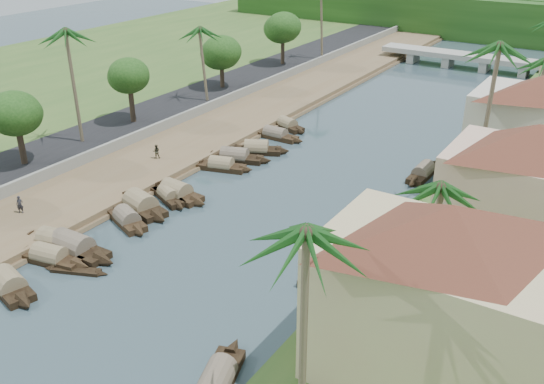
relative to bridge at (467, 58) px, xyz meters
The scene contains 39 objects.
ground 72.02m from the bridge, 90.00° to the right, with size 220.00×220.00×0.00m, color #34474F.
left_bank 54.42m from the bridge, 107.10° to the right, with size 10.00×180.00×0.80m, color brown.
right_bank 55.37m from the bridge, 69.93° to the right, with size 16.00×180.00×1.20m, color #315421.
road 57.49m from the bridge, 115.23° to the right, with size 8.00×180.00×1.40m, color black.
retaining_wall 55.79m from the bridge, 111.23° to the right, with size 0.40×180.00×1.10m, color gray.
treeline 28.09m from the bridge, 90.00° to the left, with size 120.00×14.00×8.00m.
bridge is the anchor object (origin of this frame).
building_near 76.54m from the bridge, 75.61° to the right, with size 14.85×14.85×10.20m.
building_mid 61.51m from the bridge, 70.98° to the right, with size 14.11×14.11×9.70m.
sampan_1 80.34m from the bridge, 96.22° to the right, with size 7.37×3.45×2.15m.
sampan_2 76.46m from the bridge, 96.94° to the right, with size 7.37×2.67×1.95m.
sampan_3 74.55m from the bridge, 96.88° to the right, with size 8.88×2.11×2.37m.
sampan_4 74.92m from the bridge, 98.07° to the right, with size 8.02×3.35×2.23m.
sampan_5 66.66m from the bridge, 98.18° to the right, with size 8.04×3.98×2.46m.
sampan_6 69.04m from the bridge, 97.19° to the right, with size 6.50×3.82×1.96m.
sampan_7 63.78m from the bridge, 97.87° to the right, with size 6.15×3.79×1.73m.
sampan_8 62.96m from the bridge, 97.78° to the right, with size 7.60×2.59×2.30m.
sampan_9 53.23m from the bridge, 99.82° to the right, with size 8.19×4.09×2.07m.
sampan_10 55.78m from the bridge, 99.13° to the right, with size 6.92×3.21×1.92m.
sampan_11 50.13m from the bridge, 99.60° to the right, with size 7.27×4.78×2.13m.
sampan_12 45.35m from the bridge, 101.52° to the right, with size 7.66×1.72×1.86m.
sampan_13 41.95m from the bridge, 103.29° to the right, with size 6.64×3.63×1.86m.
sampan_14 80.49m from the bridge, 83.48° to the right, with size 3.90×8.23×2.01m.
sampan_15 67.18m from the bridge, 82.53° to the right, with size 1.66×6.95×1.91m.
sampan_16 46.77m from the bridge, 79.06° to the right, with size 1.68×7.55×1.89m.
canoe_1 76.18m from the bridge, 94.91° to the right, with size 4.94×2.63×0.81m.
canoe_2 55.23m from the bridge, 99.91° to the right, with size 5.19×0.90×0.75m.
palm_0 82.94m from the bridge, 79.50° to the right, with size 3.20×3.20×12.46m.
palm_1 69.78m from the bridge, 76.67° to the right, with size 3.20×3.20×9.59m.
palm_2 54.52m from the bridge, 73.60° to the right, with size 3.20×3.20×14.72m.
palm_3 39.77m from the bridge, 65.70° to the right, with size 3.20×3.20×10.64m.
palm_5 64.89m from the bridge, 112.04° to the right, with size 3.20×3.20×13.09m.
palm_6 46.76m from the bridge, 118.58° to the right, with size 3.20×3.20×10.55m.
tree_2 70.87m from the bridge, 109.84° to the right, with size 4.97×4.97×7.05m.
tree_3 57.09m from the bridge, 114.96° to the right, with size 4.60×4.60×7.24m.
tree_4 41.98m from the bridge, 125.09° to the right, with size 5.29×5.29×6.90m.
tree_5 30.53m from the bridge, 142.93° to the right, with size 5.43×5.43×7.84m.
person_near 74.65m from the bridge, 102.70° to the right, with size 0.55×0.36×1.52m, color #24242B.
person_far 59.57m from the bridge, 104.63° to the right, with size 0.71×0.55×1.46m, color #302F22.
Camera 1 is at (25.17, -27.79, 23.93)m, focal length 40.00 mm.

